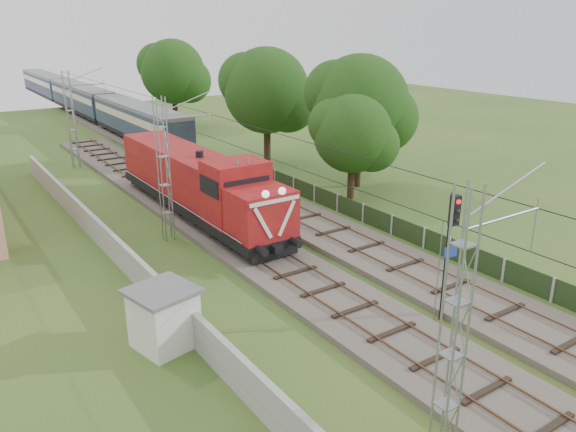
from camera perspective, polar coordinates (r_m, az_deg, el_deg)
ground at (r=24.43m, az=5.78°, el=-9.51°), size 140.00×140.00×0.00m
track_main at (r=29.51m, az=-2.87°, el=-3.82°), size 4.20×70.00×0.45m
track_side at (r=42.56m, az=-6.17°, el=3.34°), size 4.20×80.00×0.45m
catenary at (r=31.34m, az=-12.40°, el=4.59°), size 3.31×70.00×8.00m
boundary_wall at (r=31.28m, az=-18.00°, el=-2.30°), size 0.25×40.00×1.50m
fence at (r=31.26m, az=13.70°, el=-2.20°), size 0.12×32.00×1.20m
locomotive at (r=34.97m, az=-9.18°, el=3.39°), size 3.16×18.04×4.58m
coach_rake at (r=79.32m, az=-20.25°, el=11.24°), size 2.86×63.66×3.30m
signal_post at (r=22.86m, az=16.20°, el=-1.92°), size 0.60×0.47×5.47m
relay_hut at (r=21.85m, az=-12.50°, el=-10.02°), size 2.74×2.74×2.36m
tree_a at (r=38.34m, az=6.67°, el=8.23°), size 5.58×5.32×7.24m
tree_b at (r=41.34m, az=7.39°, el=11.10°), size 7.44×7.08×9.64m
tree_c at (r=48.45m, az=-2.08°, el=12.52°), size 7.57×7.21×9.81m
tree_d at (r=67.89m, az=-11.54°, el=14.12°), size 7.67×7.30×9.94m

